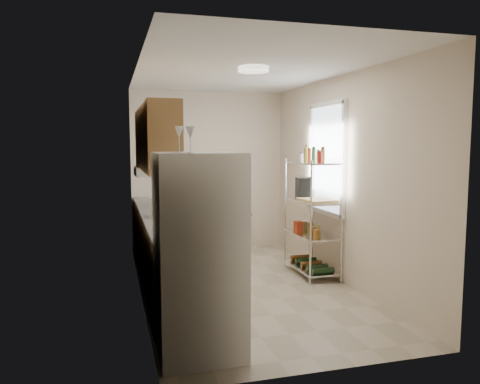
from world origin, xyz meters
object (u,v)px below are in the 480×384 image
object	(u,v)px
rice_cooker	(160,207)
cutting_board	(317,200)
espresso_machine	(304,187)
frying_pan_large	(159,205)
refrigerator	(199,255)

from	to	relation	value
rice_cooker	cutting_board	size ratio (longest dim) A/B	0.60
cutting_board	espresso_machine	size ratio (longest dim) A/B	1.55
rice_cooker	frying_pan_large	size ratio (longest dim) A/B	0.99
refrigerator	rice_cooker	world-z (taller)	refrigerator
rice_cooker	cutting_board	distance (m)	2.00
frying_pan_large	cutting_board	size ratio (longest dim) A/B	0.61
cutting_board	frying_pan_large	bearing A→B (deg)	155.30
espresso_machine	refrigerator	bearing A→B (deg)	-122.10
refrigerator	espresso_machine	world-z (taller)	refrigerator
espresso_machine	cutting_board	bearing A→B (deg)	-74.91
rice_cooker	frying_pan_large	bearing A→B (deg)	85.28
refrigerator	rice_cooker	size ratio (longest dim) A/B	5.92
rice_cooker	cutting_board	bearing A→B (deg)	0.52
frying_pan_large	espresso_machine	bearing A→B (deg)	-20.41
refrigerator	rice_cooker	distance (m)	1.74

